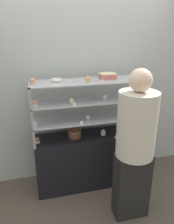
{
  "coord_description": "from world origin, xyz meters",
  "views": [
    {
      "loc": [
        -0.63,
        -2.47,
        2.04
      ],
      "look_at": [
        0.0,
        0.0,
        1.07
      ],
      "focal_mm": 35.0,
      "sensor_mm": 36.0,
      "label": 1
    }
  ],
  "objects": [
    {
      "name": "ground_plane",
      "position": [
        0.0,
        0.0,
        0.0
      ],
      "size": [
        20.0,
        20.0,
        0.0
      ],
      "primitive_type": "plane",
      "color": "brown"
    },
    {
      "name": "back_wall",
      "position": [
        0.0,
        0.35,
        1.3
      ],
      "size": [
        8.0,
        0.05,
        2.6
      ],
      "color": "#A8B2AD",
      "rests_on": "ground_plane"
    },
    {
      "name": "display_base",
      "position": [
        0.0,
        0.0,
        0.37
      ],
      "size": [
        1.36,
        0.4,
        0.74
      ],
      "color": "black",
      "rests_on": "ground_plane"
    },
    {
      "name": "display_riser_lower",
      "position": [
        0.0,
        0.0,
        0.97
      ],
      "size": [
        1.36,
        0.4,
        0.24
      ],
      "color": "#99999E",
      "rests_on": "display_base"
    },
    {
      "name": "display_riser_middle",
      "position": [
        0.0,
        0.0,
        1.21
      ],
      "size": [
        1.36,
        0.4,
        0.24
      ],
      "color": "#99999E",
      "rests_on": "display_riser_lower"
    },
    {
      "name": "display_riser_upper",
      "position": [
        0.0,
        0.0,
        1.45
      ],
      "size": [
        1.36,
        0.4,
        0.24
      ],
      "color": "#99999E",
      "rests_on": "display_riser_middle"
    },
    {
      "name": "layer_cake_centerpiece",
      "position": [
        -0.17,
        -0.01,
        0.79
      ],
      "size": [
        0.17,
        0.17,
        0.1
      ],
      "color": "brown",
      "rests_on": "display_base"
    },
    {
      "name": "sheet_cake_frosted",
      "position": [
        0.27,
        0.04,
        1.5
      ],
      "size": [
        0.19,
        0.15,
        0.07
      ],
      "color": "#C66660",
      "rests_on": "display_riser_upper"
    },
    {
      "name": "cupcake_0",
      "position": [
        -0.63,
        -0.04,
        0.78
      ],
      "size": [
        0.06,
        0.06,
        0.07
      ],
      "color": "beige",
      "rests_on": "display_base"
    },
    {
      "name": "cupcake_1",
      "position": [
        0.21,
        -0.04,
        0.78
      ],
      "size": [
        0.06,
        0.06,
        0.07
      ],
      "color": "white",
      "rests_on": "display_base"
    },
    {
      "name": "cupcake_2",
      "position": [
        0.63,
        -0.07,
        0.78
      ],
      "size": [
        0.06,
        0.06,
        0.07
      ],
      "color": "white",
      "rests_on": "display_base"
    },
    {
      "name": "price_tag_0",
      "position": [
        0.33,
        -0.18,
        0.77
      ],
      "size": [
        0.04,
        0.0,
        0.04
      ],
      "color": "white",
      "rests_on": "display_base"
    },
    {
      "name": "cupcake_3",
      "position": [
        -0.64,
        -0.09,
        1.02
      ],
      "size": [
        0.05,
        0.05,
        0.07
      ],
      "color": "beige",
      "rests_on": "display_riser_lower"
    },
    {
      "name": "cupcake_4",
      "position": [
        0.0,
        -0.05,
        1.02
      ],
      "size": [
        0.05,
        0.05,
        0.07
      ],
      "color": "#CCB28C",
      "rests_on": "display_riser_lower"
    },
    {
      "name": "cupcake_5",
      "position": [
        0.61,
        -0.05,
        1.02
      ],
      "size": [
        0.05,
        0.05,
        0.07
      ],
      "color": "beige",
      "rests_on": "display_riser_lower"
    },
    {
      "name": "price_tag_1",
      "position": [
        -0.11,
        -0.18,
        1.01
      ],
      "size": [
        0.04,
        0.0,
        0.04
      ],
      "color": "white",
      "rests_on": "display_riser_lower"
    },
    {
      "name": "cupcake_6",
      "position": [
        -0.61,
        -0.07,
        1.26
      ],
      "size": [
        0.06,
        0.06,
        0.07
      ],
      "color": "white",
      "rests_on": "display_riser_middle"
    },
    {
      "name": "cupcake_7",
      "position": [
        -0.21,
        -0.1,
        1.26
      ],
      "size": [
        0.06,
        0.06,
        0.07
      ],
      "color": "#CCB28C",
      "rests_on": "display_riser_middle"
    },
    {
      "name": "cupcake_8",
      "position": [
        0.21,
        -0.06,
        1.26
      ],
      "size": [
        0.06,
        0.06,
        0.07
      ],
      "color": "#CCB28C",
      "rests_on": "display_riser_middle"
    },
    {
      "name": "cupcake_9",
      "position": [
        0.63,
        -0.06,
        1.26
      ],
      "size": [
        0.06,
        0.06,
        0.07
      ],
      "color": "white",
      "rests_on": "display_riser_middle"
    },
    {
      "name": "price_tag_2",
      "position": [
        -0.19,
        -0.18,
        1.25
      ],
      "size": [
        0.04,
        0.0,
        0.04
      ],
      "color": "white",
      "rests_on": "display_riser_middle"
    },
    {
      "name": "cupcake_10",
      "position": [
        -0.63,
        -0.04,
        1.5
      ],
      "size": [
        0.06,
        0.06,
        0.08
      ],
      "color": "#CCB28C",
      "rests_on": "display_riser_upper"
    },
    {
      "name": "cupcake_11",
      "position": [
        -0.01,
        -0.09,
        1.5
      ],
      "size": [
        0.06,
        0.06,
        0.08
      ],
      "color": "#CCB28C",
      "rests_on": "display_riser_upper"
    },
    {
      "name": "cupcake_12",
      "position": [
        0.63,
        -0.07,
        1.5
      ],
      "size": [
        0.06,
        0.06,
        0.08
      ],
      "color": "#CCB28C",
      "rests_on": "display_riser_upper"
    },
    {
      "name": "price_tag_3",
      "position": [
        0.13,
        -0.18,
        1.49
      ],
      "size": [
        0.04,
        0.0,
        0.04
      ],
      "color": "white",
      "rests_on": "display_riser_upper"
    },
    {
      "name": "donut_glazed",
      "position": [
        -0.36,
        0.04,
        1.48
      ],
      "size": [
        0.12,
        0.12,
        0.04
      ],
      "color": "#EFE5CC",
      "rests_on": "display_riser_upper"
    },
    {
      "name": "customer_figure",
      "position": [
        0.35,
        -0.66,
        0.91
      ],
      "size": [
        0.4,
        0.4,
        1.71
      ],
      "color": "black",
      "rests_on": "ground_plane"
    }
  ]
}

